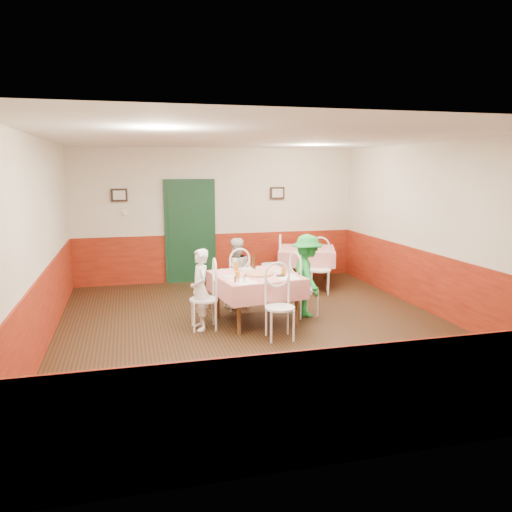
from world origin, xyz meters
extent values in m
plane|color=black|center=(0.00, 0.00, 0.00)|extent=(7.00, 7.00, 0.00)
plane|color=white|center=(0.00, 0.00, 2.80)|extent=(7.00, 7.00, 0.00)
cube|color=beige|center=(0.00, 3.50, 1.40)|extent=(6.00, 0.10, 2.80)
cube|color=beige|center=(0.00, -3.50, 1.40)|extent=(6.00, 0.10, 2.80)
cube|color=beige|center=(-3.00, 0.00, 1.40)|extent=(0.10, 7.00, 2.80)
cube|color=beige|center=(3.00, 0.00, 1.40)|extent=(0.10, 7.00, 2.80)
cube|color=maroon|center=(0.00, 3.48, 0.50)|extent=(6.00, 0.03, 1.00)
cube|color=maroon|center=(0.00, -3.48, 0.50)|extent=(6.00, 0.03, 1.00)
cube|color=maroon|center=(-2.98, 0.00, 0.50)|extent=(0.03, 7.00, 1.00)
cube|color=maroon|center=(2.98, 0.00, 0.50)|extent=(0.03, 7.00, 1.00)
cube|color=black|center=(-0.60, 3.45, 1.05)|extent=(0.96, 0.06, 2.10)
cube|color=black|center=(-2.00, 3.45, 1.85)|extent=(0.32, 0.03, 0.26)
cube|color=black|center=(1.30, 3.45, 1.85)|extent=(0.32, 0.03, 0.26)
cube|color=white|center=(-1.90, 3.45, 1.50)|extent=(0.10, 0.03, 0.10)
cube|color=red|center=(0.03, 0.37, 0.38)|extent=(1.39, 1.39, 0.77)
cube|color=red|center=(1.68, 2.60, 0.38)|extent=(1.44, 1.44, 0.77)
cylinder|color=#B74723|center=(0.06, 0.33, 0.77)|extent=(0.50, 0.50, 0.03)
cylinder|color=white|center=(-0.38, 0.28, 0.77)|extent=(0.29, 0.29, 0.01)
cylinder|color=white|center=(0.44, 0.46, 0.77)|extent=(0.29, 0.29, 0.01)
cylinder|color=white|center=(-0.02, 0.76, 0.77)|extent=(0.29, 0.29, 0.01)
cylinder|color=#BF7219|center=(-0.33, 0.06, 0.82)|extent=(0.08, 0.08, 0.12)
cylinder|color=#BF7219|center=(0.42, 0.18, 0.83)|extent=(0.08, 0.08, 0.13)
cylinder|color=#BF7219|center=(-0.20, 0.74, 0.82)|extent=(0.08, 0.08, 0.13)
cylinder|color=#381C0A|center=(0.10, 0.78, 0.87)|extent=(0.07, 0.07, 0.23)
cylinder|color=silver|center=(-0.35, -0.10, 0.81)|extent=(0.04, 0.04, 0.09)
cylinder|color=silver|center=(-0.27, -0.13, 0.81)|extent=(0.04, 0.04, 0.09)
cylinder|color=#B23319|center=(-0.39, -0.08, 0.81)|extent=(0.04, 0.04, 0.09)
cube|color=white|center=(-0.27, -0.07, 0.76)|extent=(0.40, 0.47, 0.00)
cube|color=white|center=(0.44, 0.07, 0.76)|extent=(0.32, 0.42, 0.00)
cube|color=black|center=(0.35, 0.14, 0.77)|extent=(0.12, 0.11, 0.02)
imported|color=gray|center=(-0.86, 0.23, 0.61)|extent=(0.33, 0.47, 1.21)
imported|color=gray|center=(-0.11, 1.26, 0.61)|extent=(0.67, 0.57, 1.22)
imported|color=gray|center=(0.92, 0.51, 0.67)|extent=(0.54, 0.89, 1.34)
camera|label=1|loc=(-1.85, -6.93, 2.38)|focal=35.00mm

